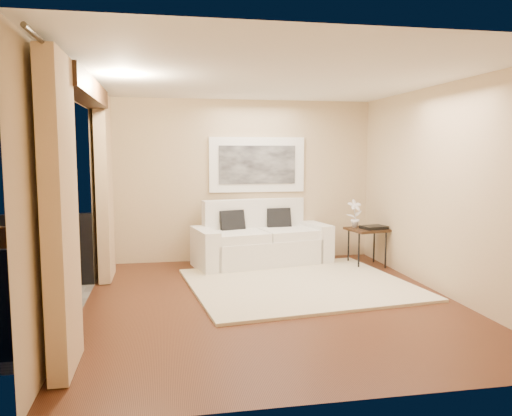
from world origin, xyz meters
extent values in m
plane|color=#502917|center=(0.00, 0.00, 0.00)|extent=(5.00, 5.00, 0.00)
plane|color=white|center=(0.00, 0.00, 2.70)|extent=(5.00, 5.00, 0.00)
plane|color=tan|center=(0.00, 2.50, 1.35)|extent=(4.50, 0.00, 4.50)
plane|color=tan|center=(0.00, -2.50, 1.35)|extent=(4.50, 0.00, 4.50)
plane|color=tan|center=(2.25, 0.00, 1.35)|extent=(0.00, 5.00, 5.00)
plane|color=tan|center=(-2.25, 1.85, 1.35)|extent=(0.00, 2.70, 2.70)
plane|color=tan|center=(-2.25, -1.85, 1.35)|extent=(0.00, 2.70, 2.70)
plane|color=tan|center=(-2.25, 0.00, 2.55)|extent=(0.00, 2.40, 2.40)
cube|color=black|center=(-2.13, 0.00, 2.52)|extent=(0.28, 2.40, 0.22)
cube|color=black|center=(-3.15, 1.27, 0.50)|extent=(1.80, 0.06, 1.00)
cube|color=tan|center=(-2.11, 1.55, 1.32)|extent=(0.16, 0.75, 2.62)
cube|color=tan|center=(-2.11, -1.55, 1.32)|extent=(0.16, 0.75, 2.62)
cylinder|color=#4C473F|center=(-2.11, 0.00, 2.63)|extent=(0.04, 4.80, 0.04)
cube|color=white|center=(0.28, 2.47, 1.62)|extent=(1.62, 0.05, 0.92)
cube|color=black|center=(0.28, 2.44, 1.62)|extent=(1.30, 0.02, 0.64)
cube|color=beige|center=(0.53, 0.67, 0.02)|extent=(3.21, 2.88, 0.04)
cube|color=white|center=(0.28, 2.02, 0.22)|extent=(1.91, 1.26, 0.43)
cube|color=white|center=(0.20, 2.37, 0.62)|extent=(1.77, 0.57, 0.85)
cube|color=white|center=(-0.67, 1.83, 0.32)|extent=(0.43, 0.96, 0.64)
cube|color=white|center=(1.22, 2.21, 0.32)|extent=(0.43, 0.96, 0.64)
cube|color=white|center=(-0.13, 1.91, 0.51)|extent=(0.98, 0.98, 0.14)
cube|color=white|center=(0.70, 2.07, 0.51)|extent=(0.98, 0.98, 0.14)
cube|color=black|center=(-0.19, 2.14, 0.68)|extent=(0.45, 0.30, 0.42)
cube|color=black|center=(0.62, 2.30, 0.68)|extent=(0.43, 0.22, 0.42)
cube|color=black|center=(1.93, 1.65, 0.59)|extent=(0.66, 0.66, 0.04)
cylinder|color=black|center=(1.71, 1.43, 0.29)|extent=(0.03, 0.03, 0.57)
cylinder|color=black|center=(2.15, 1.43, 0.29)|extent=(0.03, 0.03, 0.57)
cylinder|color=black|center=(1.71, 1.88, 0.29)|extent=(0.03, 0.03, 0.57)
cylinder|color=black|center=(2.15, 1.88, 0.29)|extent=(0.03, 0.03, 0.57)
cube|color=black|center=(2.01, 1.58, 0.64)|extent=(0.43, 0.36, 0.05)
imported|color=white|center=(1.76, 1.78, 0.84)|extent=(0.26, 0.18, 0.46)
cube|color=black|center=(-3.06, 0.08, 0.76)|extent=(0.82, 0.82, 0.05)
cylinder|color=black|center=(-2.79, -0.19, 0.36)|extent=(0.04, 0.04, 0.73)
cylinder|color=black|center=(-2.79, 0.35, 0.36)|extent=(0.04, 0.04, 0.73)
cube|color=black|center=(-3.03, 0.08, 0.48)|extent=(0.52, 0.52, 0.05)
cylinder|color=black|center=(-2.82, 0.22, 0.23)|extent=(0.03, 0.03, 0.46)
cylinder|color=black|center=(-3.18, 0.29, 0.23)|extent=(0.03, 0.03, 0.46)
cylinder|color=black|center=(-2.88, -0.13, 0.23)|extent=(0.03, 0.03, 0.46)
cylinder|color=red|center=(-3.00, 0.25, 0.82)|extent=(0.06, 0.06, 0.07)
cylinder|color=silver|center=(-3.03, -0.09, 0.87)|extent=(0.04, 0.04, 0.18)
cylinder|color=silver|center=(-2.95, 0.04, 0.84)|extent=(0.06, 0.06, 0.12)
cylinder|color=silver|center=(-2.93, 0.08, 0.84)|extent=(0.06, 0.06, 0.12)
camera|label=1|loc=(-1.26, -5.83, 1.84)|focal=35.00mm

